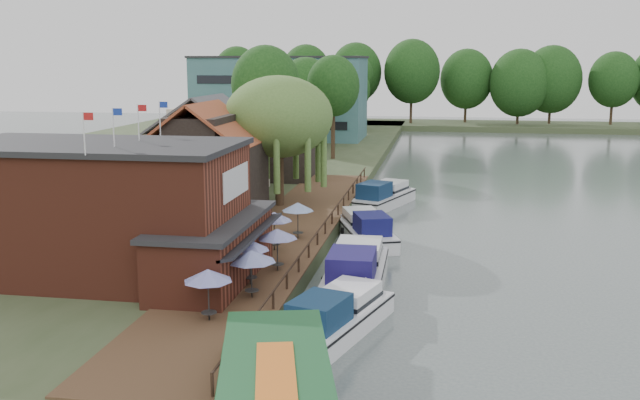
# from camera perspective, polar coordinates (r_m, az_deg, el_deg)

# --- Properties ---
(ground) EXTENTS (260.00, 260.00, 0.00)m
(ground) POSITION_cam_1_polar(r_m,az_deg,el_deg) (38.03, 5.92, -8.16)
(ground) COLOR #495453
(ground) RESTS_ON ground
(land_bank) EXTENTS (50.00, 140.00, 1.00)m
(land_bank) POSITION_cam_1_polar(r_m,az_deg,el_deg) (78.76, -14.54, 1.93)
(land_bank) COLOR #384728
(land_bank) RESTS_ON ground
(quay_deck) EXTENTS (6.00, 50.00, 0.10)m
(quay_deck) POSITION_cam_1_polar(r_m,az_deg,el_deg) (48.36, -2.74, -2.64)
(quay_deck) COLOR #47301E
(quay_deck) RESTS_ON land_bank
(quay_rail) EXTENTS (0.20, 49.00, 1.00)m
(quay_rail) POSITION_cam_1_polar(r_m,az_deg,el_deg) (48.23, 0.52, -2.11)
(quay_rail) COLOR black
(quay_rail) RESTS_ON land_bank
(pub) EXTENTS (20.00, 11.00, 7.30)m
(pub) POSITION_cam_1_polar(r_m,az_deg,el_deg) (39.24, -14.90, -0.83)
(pub) COLOR maroon
(pub) RESTS_ON land_bank
(hotel_block) EXTENTS (25.40, 12.40, 12.30)m
(hotel_block) POSITION_cam_1_polar(r_m,az_deg,el_deg) (108.73, -3.17, 8.21)
(hotel_block) COLOR #38666B
(hotel_block) RESTS_ON land_bank
(cottage_a) EXTENTS (8.60, 7.60, 8.50)m
(cottage_a) POSITION_cam_1_polar(r_m,az_deg,el_deg) (53.25, -9.23, 3.10)
(cottage_a) COLOR black
(cottage_a) RESTS_ON land_bank
(cottage_b) EXTENTS (9.60, 8.60, 8.50)m
(cottage_b) POSITION_cam_1_polar(r_m,az_deg,el_deg) (63.60, -8.89, 4.38)
(cottage_b) COLOR beige
(cottage_b) RESTS_ON land_bank
(cottage_c) EXTENTS (7.60, 7.60, 8.50)m
(cottage_c) POSITION_cam_1_polar(r_m,az_deg,el_deg) (71.12, -3.50, 5.18)
(cottage_c) COLOR black
(cottage_c) RESTS_ON land_bank
(willow) EXTENTS (8.60, 8.60, 10.43)m
(willow) POSITION_cam_1_polar(r_m,az_deg,el_deg) (56.67, -3.30, 4.67)
(willow) COLOR #476B2D
(willow) RESTS_ON land_bank
(umbrella_0) EXTENTS (2.20, 2.20, 2.38)m
(umbrella_0) POSITION_cam_1_polar(r_m,az_deg,el_deg) (32.24, -8.91, -7.51)
(umbrella_0) COLOR #1A1E93
(umbrella_0) RESTS_ON quay_deck
(umbrella_1) EXTENTS (2.45, 2.45, 2.38)m
(umbrella_1) POSITION_cam_1_polar(r_m,az_deg,el_deg) (34.99, -5.50, -5.93)
(umbrella_1) COLOR navy
(umbrella_1) RESTS_ON quay_deck
(umbrella_2) EXTENTS (2.05, 2.05, 2.38)m
(umbrella_2) POSITION_cam_1_polar(r_m,az_deg,el_deg) (37.07, -5.61, -4.96)
(umbrella_2) COLOR navy
(umbrella_2) RESTS_ON quay_deck
(umbrella_3) EXTENTS (2.26, 2.26, 2.38)m
(umbrella_3) POSITION_cam_1_polar(r_m,az_deg,el_deg) (39.32, -3.43, -3.99)
(umbrella_3) COLOR navy
(umbrella_3) RESTS_ON quay_deck
(umbrella_4) EXTENTS (2.24, 2.24, 2.38)m
(umbrella_4) POSITION_cam_1_polar(r_m,az_deg,el_deg) (43.60, -3.68, -2.49)
(umbrella_4) COLOR navy
(umbrella_4) RESTS_ON quay_deck
(umbrella_5) EXTENTS (2.11, 2.11, 2.38)m
(umbrella_5) POSITION_cam_1_polar(r_m,az_deg,el_deg) (46.43, -1.78, -1.64)
(umbrella_5) COLOR navy
(umbrella_5) RESTS_ON quay_deck
(cruiser_0) EXTENTS (5.65, 9.83, 2.25)m
(cruiser_0) POSITION_cam_1_polar(r_m,az_deg,el_deg) (33.39, 1.35, -8.83)
(cruiser_0) COLOR white
(cruiser_0) RESTS_ON ground
(cruiser_1) EXTENTS (3.69, 10.80, 2.64)m
(cruiser_1) POSITION_cam_1_polar(r_m,az_deg,el_deg) (39.78, 2.86, -5.26)
(cruiser_1) COLOR silver
(cruiser_1) RESTS_ON ground
(cruiser_2) EXTENTS (6.08, 10.04, 2.30)m
(cruiser_2) POSITION_cam_1_polar(r_m,az_deg,el_deg) (50.14, 3.70, -2.03)
(cruiser_2) COLOR silver
(cruiser_2) RESTS_ON ground
(cruiser_3) EXTENTS (6.21, 10.23, 2.35)m
(cruiser_3) POSITION_cam_1_polar(r_m,az_deg,el_deg) (62.38, 5.07, 0.56)
(cruiser_3) COLOR silver
(cruiser_3) RESTS_ON ground
(swan) EXTENTS (0.44, 0.44, 0.44)m
(swan) POSITION_cam_1_polar(r_m,az_deg,el_deg) (27.61, -5.59, -15.36)
(swan) COLOR white
(swan) RESTS_ON ground
(bank_tree_0) EXTENTS (7.53, 7.53, 13.26)m
(bank_tree_0) POSITION_cam_1_polar(r_m,az_deg,el_deg) (78.96, -4.34, 7.49)
(bank_tree_0) COLOR #143811
(bank_tree_0) RESTS_ON land_bank
(bank_tree_1) EXTENTS (6.28, 6.28, 12.25)m
(bank_tree_1) POSITION_cam_1_polar(r_m,az_deg,el_deg) (85.05, 1.05, 7.43)
(bank_tree_1) COLOR #143811
(bank_tree_1) RESTS_ON land_bank
(bank_tree_2) EXTENTS (8.00, 8.00, 12.08)m
(bank_tree_2) POSITION_cam_1_polar(r_m,az_deg,el_deg) (96.73, -1.15, 7.81)
(bank_tree_2) COLOR #143811
(bank_tree_2) RESTS_ON land_bank
(bank_tree_3) EXTENTS (8.00, 8.00, 11.37)m
(bank_tree_3) POSITION_cam_1_polar(r_m,az_deg,el_deg) (116.76, 1.07, 8.19)
(bank_tree_3) COLOR #143811
(bank_tree_3) RESTS_ON land_bank
(bank_tree_4) EXTENTS (6.15, 6.15, 10.23)m
(bank_tree_4) POSITION_cam_1_polar(r_m,az_deg,el_deg) (123.18, 2.60, 8.06)
(bank_tree_4) COLOR #143811
(bank_tree_4) RESTS_ON land_bank
(bank_tree_5) EXTENTS (6.07, 6.07, 12.58)m
(bank_tree_5) POSITION_cam_1_polar(r_m,az_deg,el_deg) (131.13, 2.93, 8.75)
(bank_tree_5) COLOR #143811
(bank_tree_5) RESTS_ON land_bank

